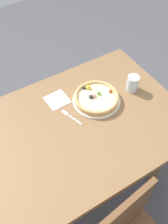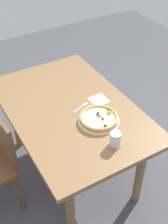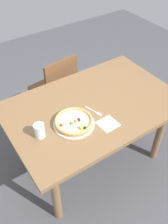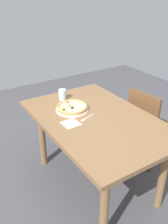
% 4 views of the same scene
% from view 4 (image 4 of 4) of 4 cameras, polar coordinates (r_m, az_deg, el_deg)
% --- Properties ---
extents(ground_plane, '(6.00, 6.00, 0.00)m').
position_cam_4_polar(ground_plane, '(2.69, 2.52, -15.73)').
color(ground_plane, '#4C4C51').
extents(dining_table, '(1.44, 0.94, 0.76)m').
position_cam_4_polar(dining_table, '(2.29, 2.85, -3.60)').
color(dining_table, olive).
rests_on(dining_table, ground).
extents(chair_near, '(0.45, 0.45, 0.88)m').
position_cam_4_polar(chair_near, '(2.77, 14.51, -2.71)').
color(chair_near, brown).
rests_on(chair_near, ground).
extents(plate, '(0.31, 0.31, 0.01)m').
position_cam_4_polar(plate, '(2.37, -2.75, 0.57)').
color(plate, silver).
rests_on(plate, dining_table).
extents(pizza, '(0.29, 0.29, 0.05)m').
position_cam_4_polar(pizza, '(2.36, -2.79, 1.11)').
color(pizza, tan).
rests_on(pizza, plate).
extents(fork, '(0.06, 0.16, 0.00)m').
position_cam_4_polar(fork, '(2.23, 0.55, -1.46)').
color(fork, silver).
rests_on(fork, dining_table).
extents(drinking_glass, '(0.08, 0.08, 0.11)m').
position_cam_4_polar(drinking_glass, '(2.58, -5.02, 4.01)').
color(drinking_glass, silver).
rests_on(drinking_glass, dining_table).
extents(napkin, '(0.15, 0.15, 0.00)m').
position_cam_4_polar(napkin, '(2.15, -3.08, -2.65)').
color(napkin, white).
rests_on(napkin, dining_table).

